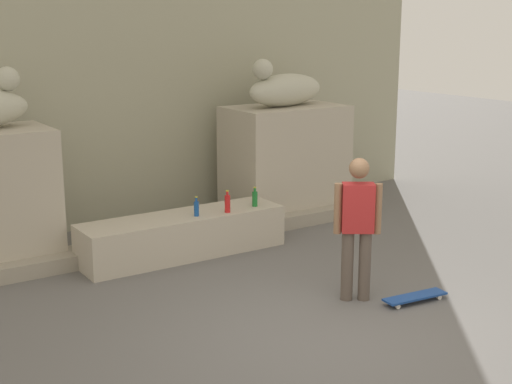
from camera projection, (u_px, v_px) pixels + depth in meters
ground_plane at (326, 335)px, 7.46m from camera, size 40.00×40.00×0.00m
facade_wall at (111, 56)px, 11.23m from camera, size 11.75×0.60×5.23m
pedestal_right at (285, 161)px, 11.91m from camera, size 1.92×1.15×1.80m
statue_reclining_right at (284, 89)px, 11.61m from camera, size 1.69×0.91×0.78m
ledge_block at (183, 235)px, 9.93m from camera, size 2.89×0.75×0.57m
skater at (357, 223)px, 8.19m from camera, size 0.46×0.37×1.67m
skateboard at (415, 297)px, 8.31m from camera, size 0.82×0.28×0.08m
bottle_blue at (196, 208)px, 9.79m from camera, size 0.07×0.07×0.27m
bottle_red at (227, 203)px, 9.97m from camera, size 0.08×0.08×0.31m
bottle_green at (255, 198)px, 10.30m from camera, size 0.08×0.08×0.28m
stair_step at (170, 240)px, 10.31m from camera, size 6.81×0.50×0.20m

